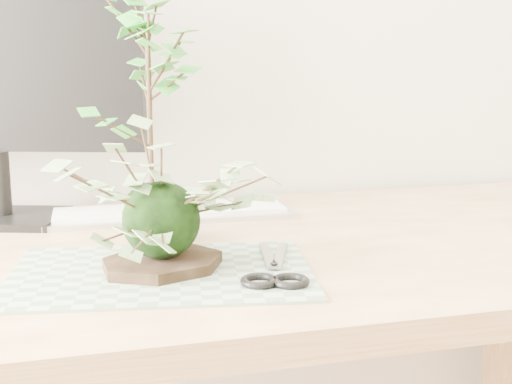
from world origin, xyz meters
TOP-DOWN VIEW (x-y plane):
  - desk at (-0.06, 1.23)m, footprint 1.60×0.70m
  - cutting_mat at (-0.14, 1.12)m, footprint 0.43×0.32m
  - stone_dish at (-0.13, 1.13)m, footprint 0.22×0.22m
  - ivy_kokedama at (-0.13, 1.13)m, footprint 0.38×0.38m
  - maple_kokedama at (-0.13, 1.28)m, footprint 0.23×0.23m
  - keyboard at (-0.08, 1.44)m, footprint 0.44×0.14m
  - scissors at (0.01, 1.05)m, footprint 0.10×0.20m

SIDE VIEW (x-z plane):
  - desk at x=-0.06m, z-range 0.28..1.02m
  - cutting_mat at x=-0.14m, z-range 0.74..0.74m
  - keyboard at x=-0.08m, z-range 0.74..0.76m
  - scissors at x=0.01m, z-range 0.74..0.75m
  - stone_dish at x=-0.13m, z-range 0.74..0.76m
  - ivy_kokedama at x=-0.13m, z-range 0.76..0.96m
  - maple_kokedama at x=-0.13m, z-range 0.82..1.21m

